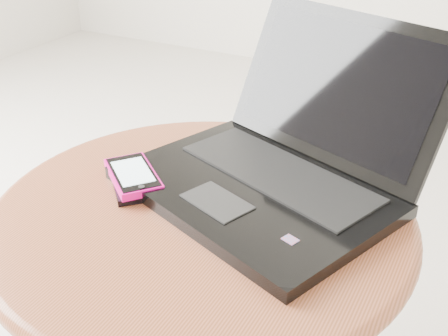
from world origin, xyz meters
The scene contains 4 objects.
table centered at (0.05, -0.07, 0.39)m, with size 0.63×0.63×0.50m.
laptop centered at (0.13, 0.04, 0.54)m, with size 0.49×0.49×0.24m.
phone_black centered at (-0.07, -0.07, 0.50)m, with size 0.12×0.12×0.01m.
phone_pink centered at (-0.07, -0.07, 0.51)m, with size 0.13×0.13×0.01m.
Camera 1 is at (0.41, -0.67, 0.95)m, focal length 45.06 mm.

